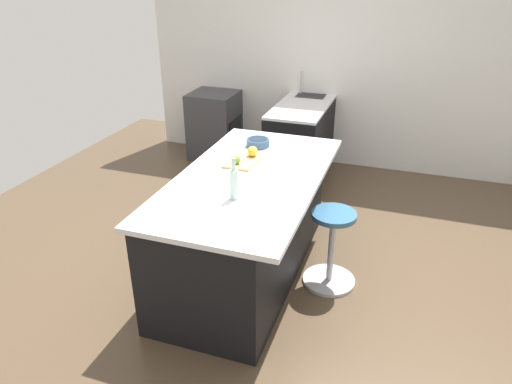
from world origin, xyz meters
name	(u,v)px	position (x,y,z in m)	size (l,w,h in m)	color
ground_plane	(280,272)	(0.00, 0.00, 0.00)	(7.01, 7.01, 0.00)	brown
interior_partition_left	(344,61)	(-2.70, 0.00, 1.33)	(0.12, 5.08, 2.67)	silver
sink_cabinet	(306,133)	(-2.35, -0.35, 0.47)	(1.84, 0.60, 1.20)	black
oven_range	(215,125)	(-2.35, -1.62, 0.44)	(0.60, 0.61, 0.89)	#38383D
kitchen_island	(245,224)	(0.07, -0.30, 0.46)	(2.10, 1.10, 0.92)	black
stool_by_window	(331,251)	(0.00, 0.43, 0.31)	(0.44, 0.44, 0.66)	#B7B7BC
cutting_board	(243,161)	(-0.17, -0.40, 0.93)	(0.36, 0.24, 0.02)	tan
apple_yellow	(253,151)	(-0.28, -0.35, 0.98)	(0.09, 0.09, 0.09)	gold
apple_green	(236,160)	(-0.08, -0.42, 0.97)	(0.07, 0.07, 0.07)	#609E2D
water_bottle	(234,183)	(0.48, -0.22, 1.04)	(0.06, 0.06, 0.31)	silver
fruit_bowl	(258,142)	(-0.58, -0.40, 0.96)	(0.21, 0.21, 0.07)	#334C6B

